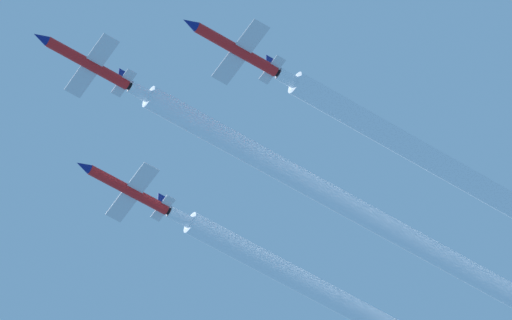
{
  "coord_description": "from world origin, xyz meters",
  "views": [
    {
      "loc": [
        -90.38,
        46.71,
        2.05
      ],
      "look_at": [
        0.24,
        -12.68,
        165.29
      ],
      "focal_mm": 138.98,
      "sensor_mm": 36.0,
      "label": 1
    }
  ],
  "objects": [
    {
      "name": "smoke_trail_left_wingman",
      "position": [
        -9.69,
        -33.81,
        164.56
      ],
      "size": [
        2.38,
        50.22,
        2.38
      ],
      "color": "white"
    },
    {
      "name": "jet_lead",
      "position": [
        0.34,
        6.99,
        166.33
      ],
      "size": [
        7.56,
        11.01,
        2.65
      ],
      "color": "red"
    },
    {
      "name": "jet_right_wingman",
      "position": [
        10.08,
        -3.59,
        165.04
      ],
      "size": [
        7.56,
        11.01,
        2.65
      ],
      "color": "red"
    },
    {
      "name": "jet_left_wingman",
      "position": [
        -9.69,
        -3.65,
        164.59
      ],
      "size": [
        7.56,
        11.01,
        2.65
      ],
      "color": "red"
    },
    {
      "name": "smoke_trail_lead",
      "position": [
        0.34,
        -25.77,
        166.3
      ],
      "size": [
        2.38,
        55.42,
        2.38
      ],
      "color": "white"
    }
  ]
}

